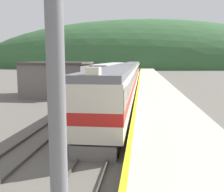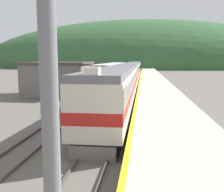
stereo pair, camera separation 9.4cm
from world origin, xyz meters
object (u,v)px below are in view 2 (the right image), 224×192
object	(u,v)px
carriage_third	(134,69)
signal_mast_main	(46,16)
express_train_lead_car	(116,90)
siding_train	(112,73)
carriage_second	(130,74)

from	to	relation	value
carriage_third	signal_mast_main	xyz separation A→B (m)	(1.32, -64.36, 3.04)
express_train_lead_car	siding_train	world-z (taller)	express_train_lead_car
express_train_lead_car	carriage_third	bearing A→B (deg)	90.00
carriage_second	signal_mast_main	size ratio (longest dim) A/B	2.69
siding_train	signal_mast_main	bearing A→B (deg)	-83.84
siding_train	carriage_third	bearing A→B (deg)	76.27
carriage_second	carriage_third	world-z (taller)	same
express_train_lead_car	carriage_second	distance (m)	22.63
express_train_lead_car	siding_train	bearing A→B (deg)	97.65
carriage_second	carriage_third	bearing A→B (deg)	90.00
carriage_second	siding_train	distance (m)	7.52
express_train_lead_car	siding_train	size ratio (longest dim) A/B	0.68
carriage_second	siding_train	xyz separation A→B (m)	(-3.90, 6.42, -0.17)
express_train_lead_car	carriage_third	world-z (taller)	express_train_lead_car
express_train_lead_car	carriage_second	size ratio (longest dim) A/B	1.00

